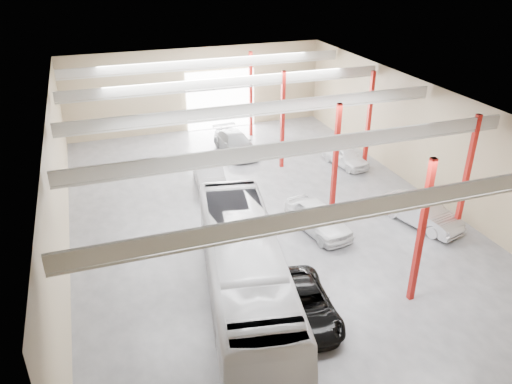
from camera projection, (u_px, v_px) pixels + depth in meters
depot_shell at (260, 132)px, 28.55m from camera, size 22.12×32.12×7.06m
coach_bus at (244, 272)px, 21.71m from camera, size 5.30×13.44×3.65m
black_sedan at (305, 303)px, 21.58m from camera, size 2.91×5.28×1.40m
car_row_a at (318, 218)px, 28.04m from camera, size 2.67×5.05×1.64m
car_row_b at (209, 175)px, 33.17m from camera, size 2.28×5.27×1.69m
car_row_c at (235, 143)px, 38.58m from camera, size 2.64×5.61×1.58m
car_right_near at (422, 212)px, 28.66m from camera, size 3.00×5.14×1.60m
car_right_far at (345, 156)px, 36.44m from camera, size 2.37×4.32×1.39m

